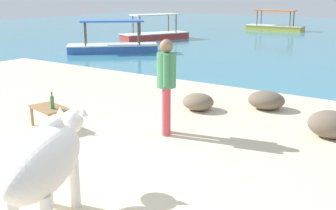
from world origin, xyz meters
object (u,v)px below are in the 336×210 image
(boat_blue, at_px, (113,45))
(boat_yellow, at_px, (275,26))
(low_bench_table, at_px, (49,110))
(person_standing, at_px, (166,80))
(boat_red, at_px, (155,34))
(cow, at_px, (46,158))
(bottle, at_px, (52,102))

(boat_blue, distance_m, boat_yellow, 13.77)
(low_bench_table, bearing_deg, boat_blue, 138.22)
(person_standing, bearing_deg, boat_blue, -76.42)
(boat_red, bearing_deg, boat_yellow, -177.39)
(low_bench_table, xyz_separation_m, boat_red, (-7.46, 13.20, -0.07))
(boat_red, distance_m, boat_blue, 5.27)
(person_standing, bearing_deg, low_bench_table, -7.72)
(low_bench_table, relative_size, boat_blue, 0.24)
(boat_red, bearing_deg, cow, 56.48)
(boat_yellow, bearing_deg, person_standing, -76.07)
(low_bench_table, xyz_separation_m, person_standing, (1.91, 0.92, 0.62))
(cow, bearing_deg, bottle, 18.92)
(cow, bearing_deg, boat_blue, 9.22)
(boat_blue, bearing_deg, bottle, -96.32)
(boat_red, xyz_separation_m, boat_yellow, (3.26, 8.64, 0.00))
(bottle, bearing_deg, cow, -40.97)
(cow, relative_size, low_bench_table, 2.26)
(low_bench_table, bearing_deg, boat_yellow, 113.33)
(boat_yellow, bearing_deg, cow, -76.58)
(low_bench_table, bearing_deg, person_standing, 38.21)
(low_bench_table, relative_size, boat_red, 0.22)
(cow, bearing_deg, low_bench_table, 19.98)
(cow, height_order, boat_blue, boat_blue)
(person_standing, bearing_deg, cow, 68.72)
(cow, distance_m, low_bench_table, 3.37)
(low_bench_table, distance_m, bottle, 0.23)
(boat_red, relative_size, boat_yellow, 1.03)
(cow, height_order, bottle, cow)
(cow, distance_m, bottle, 3.23)
(boat_blue, bearing_deg, cow, -93.27)
(cow, relative_size, boat_red, 0.49)
(cow, bearing_deg, boat_red, 3.06)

